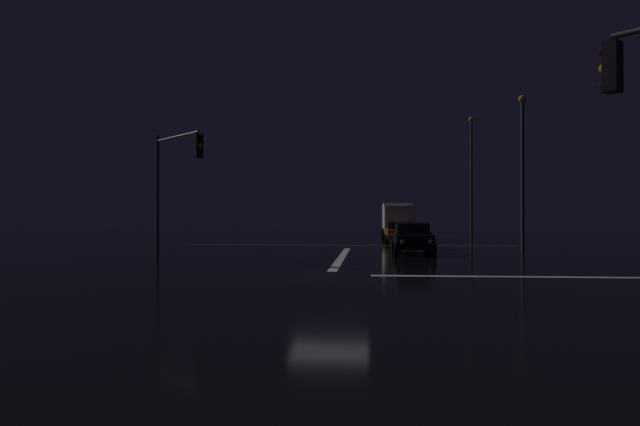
% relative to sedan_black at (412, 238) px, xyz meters
% --- Properties ---
extents(ground, '(120.00, 120.00, 0.10)m').
position_rel_sedan_black_xyz_m(ground, '(-3.50, -11.14, -0.85)').
color(ground, black).
extents(stop_line_north, '(0.35, 14.96, 0.01)m').
position_rel_sedan_black_xyz_m(stop_line_north, '(-3.50, -2.43, -0.80)').
color(stop_line_north, white).
rests_on(stop_line_north, ground).
extents(centre_line_ns, '(22.00, 0.15, 0.01)m').
position_rel_sedan_black_xyz_m(centre_line_ns, '(-3.50, 9.17, -0.80)').
color(centre_line_ns, yellow).
rests_on(centre_line_ns, ground).
extents(crosswalk_bar_east, '(14.96, 0.40, 0.01)m').
position_rel_sedan_black_xyz_m(crosswalk_bar_east, '(5.32, -11.14, -0.80)').
color(crosswalk_bar_east, white).
rests_on(crosswalk_bar_east, ground).
extents(sedan_black, '(2.02, 4.33, 1.57)m').
position_rel_sedan_black_xyz_m(sedan_black, '(0.00, 0.00, 0.00)').
color(sedan_black, black).
rests_on(sedan_black, ground).
extents(sedan_blue, '(2.02, 4.33, 1.57)m').
position_rel_sedan_black_xyz_m(sedan_blue, '(0.52, 5.96, 0.00)').
color(sedan_blue, navy).
rests_on(sedan_blue, ground).
extents(sedan_orange, '(2.02, 4.33, 1.57)m').
position_rel_sedan_black_xyz_m(sedan_orange, '(-0.03, 12.27, 0.00)').
color(sedan_orange, '#C66014').
rests_on(sedan_orange, ground).
extents(box_truck, '(2.68, 8.28, 3.08)m').
position_rel_sedan_black_xyz_m(box_truck, '(0.24, 19.73, 0.91)').
color(box_truck, beige).
rests_on(box_truck, ground).
extents(traffic_signal_nw, '(3.25, 3.25, 5.93)m').
position_rel_sedan_black_xyz_m(traffic_signal_nw, '(-11.32, -3.32, 3.30)').
color(traffic_signal_nw, '#4C4C51').
rests_on(traffic_signal_nw, ground).
extents(streetlamp_right_far, '(0.44, 0.44, 10.26)m').
position_rel_sedan_black_xyz_m(streetlamp_right_far, '(6.32, 19.17, 5.03)').
color(streetlamp_right_far, '#424247').
rests_on(streetlamp_right_far, ground).
extents(streetlamp_right_near, '(0.44, 0.44, 8.68)m').
position_rel_sedan_black_xyz_m(streetlamp_right_near, '(6.32, 3.17, 4.22)').
color(streetlamp_right_near, '#424247').
rests_on(streetlamp_right_near, ground).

